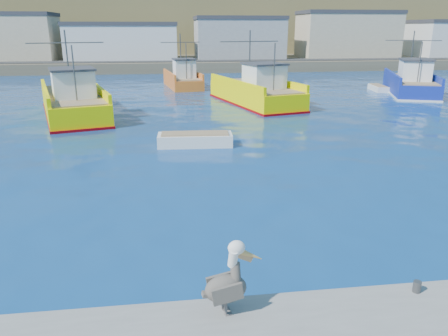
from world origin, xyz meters
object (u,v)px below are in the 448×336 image
Objects in this scene: boat_orange at (183,78)px; pelican at (228,283)px; skiff_far at (378,88)px; trawler_yellow_a at (73,102)px; trawler_yellow_b at (256,92)px; trawler_blue at (410,84)px; skiff_mid at (195,141)px.

pelican is at bearing -91.06° from boat_orange.
skiff_far is (21.76, -5.78, -0.80)m from boat_orange.
skiff_far is 2.10× the size of pelican.
trawler_yellow_a reaches higher than trawler_yellow_b.
trawler_blue reaches higher than skiff_far.
trawler_yellow_b is at bearing 13.41° from trawler_yellow_a.
trawler_yellow_b is 1.05× the size of trawler_blue.
trawler_yellow_a reaches higher than boat_orange.
trawler_blue reaches higher than boat_orange.
skiff_far is at bearing 59.54° from pelican.
skiff_mid is (-24.44, -18.66, -0.76)m from trawler_blue.
skiff_mid is at bearing -136.07° from skiff_far.
trawler_yellow_b reaches higher than pelican.
trawler_blue is 1.35× the size of boat_orange.
skiff_mid is 17.04m from pelican.
trawler_yellow_a is 1.04× the size of trawler_yellow_b.
trawler_yellow_a is 19.01m from boat_orange.
skiff_far is at bearing 129.52° from trawler_blue.
skiff_far is (22.19, 21.38, -0.06)m from skiff_mid.
trawler_yellow_a is at bearing -161.12° from skiff_far.
boat_orange is 2.04× the size of skiff_mid.
skiff_far is (15.52, 6.94, -0.85)m from trawler_yellow_b.
skiff_mid is at bearing 88.69° from pelican.
pelican is (-22.58, -38.40, 1.02)m from skiff_far.
pelican is at bearing -124.84° from trawler_blue.
skiff_mid is at bearing -114.81° from trawler_yellow_b.
boat_orange is at bearing 60.05° from trawler_yellow_a.
trawler_yellow_a reaches higher than skiff_far.
trawler_yellow_a is at bearing -166.62° from trawler_blue.
trawler_yellow_b is at bearing -63.84° from boat_orange.
trawler_yellow_a is 16.18m from trawler_yellow_b.
trawler_yellow_b is 14.17m from boat_orange.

